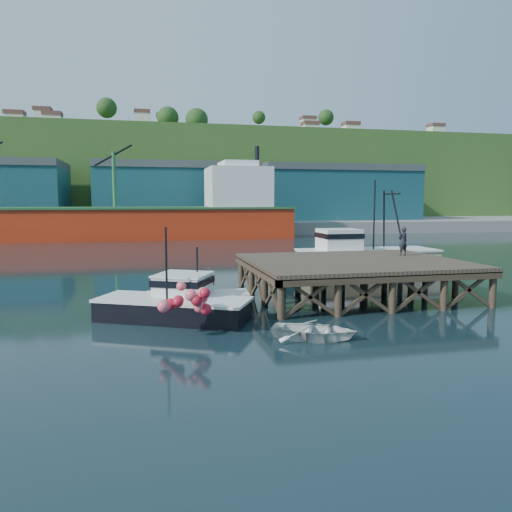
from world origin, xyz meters
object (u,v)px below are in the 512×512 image
object	(u,v)px
boat_black	(176,302)
dockworker	(403,241)
dinghy	(314,330)
trawler	(365,254)
boat_navy	(197,296)

from	to	relation	value
boat_black	dockworker	size ratio (longest dim) A/B	4.20
boat_black	dockworker	world-z (taller)	boat_black
boat_black	dinghy	distance (m)	7.02
trawler	dinghy	xyz separation A→B (m)	(-10.08, -16.71, -1.11)
boat_black	dockworker	bearing A→B (deg)	45.48
boat_black	dinghy	world-z (taller)	boat_black
dinghy	dockworker	distance (m)	13.70
dockworker	boat_navy	bearing A→B (deg)	3.23
trawler	dockworker	world-z (taller)	trawler
boat_black	boat_navy	bearing A→B (deg)	86.27
boat_navy	dockworker	world-z (taller)	dockworker
dinghy	boat_black	bearing A→B (deg)	75.52
dockworker	dinghy	bearing A→B (deg)	37.27
dinghy	dockworker	bearing A→B (deg)	-15.61
boat_black	dinghy	size ratio (longest dim) A/B	2.20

